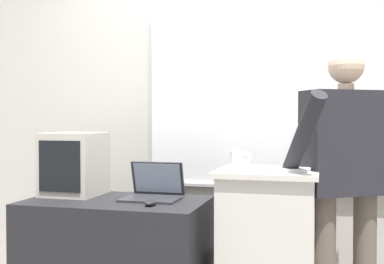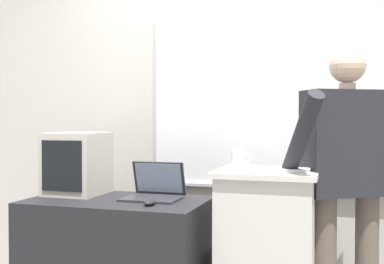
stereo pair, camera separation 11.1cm
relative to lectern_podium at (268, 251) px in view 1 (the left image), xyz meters
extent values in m
cube|color=beige|center=(-0.29, 0.70, 0.98)|extent=(6.40, 0.12, 2.89)
cube|color=#B7B7BC|center=(0.04, 0.63, 0.87)|extent=(1.97, 0.02, 1.21)
cube|color=white|center=(0.04, 0.63, 0.87)|extent=(1.92, 0.02, 1.16)
cube|color=#B7B7BC|center=(0.04, 0.61, 0.27)|extent=(1.73, 0.04, 0.02)
cube|color=beige|center=(0.00, 0.00, -0.02)|extent=(0.51, 0.47, 0.89)
cube|color=beige|center=(0.00, 0.00, 0.44)|extent=(0.56, 0.52, 0.03)
cube|color=black|center=(-0.89, -0.07, -0.10)|extent=(1.07, 0.62, 0.72)
cylinder|color=brown|center=(0.31, 0.07, -0.07)|extent=(0.13, 0.13, 0.78)
cylinder|color=brown|center=(0.54, 0.20, -0.07)|extent=(0.13, 0.13, 0.78)
cube|color=#232328|center=(0.42, 0.13, 0.61)|extent=(0.53, 0.43, 0.59)
cylinder|color=beige|center=(0.42, 0.13, 0.92)|extent=(0.09, 0.09, 0.04)
sphere|color=beige|center=(0.42, 0.13, 1.04)|extent=(0.20, 0.20, 0.20)
cylinder|color=#232328|center=(0.19, -0.17, 0.64)|extent=(0.28, 0.39, 0.49)
cube|color=#28282D|center=(-0.69, -0.04, 0.27)|extent=(0.34, 0.22, 0.01)
cube|color=#28282D|center=(-0.69, 0.10, 0.38)|extent=(0.33, 0.07, 0.21)
cube|color=#8C9EB2|center=(-0.69, 0.09, 0.38)|extent=(0.30, 0.06, 0.18)
cube|color=silver|center=(0.02, -0.06, 0.47)|extent=(0.42, 0.13, 0.02)
ellipsoid|color=black|center=(-0.63, -0.20, 0.28)|extent=(0.06, 0.10, 0.03)
cube|color=#BCB7A8|center=(-1.23, 0.05, 0.46)|extent=(0.34, 0.36, 0.40)
cube|color=black|center=(-1.23, -0.14, 0.46)|extent=(0.28, 0.01, 0.31)
cylinder|color=silver|center=(-0.21, 0.19, 0.50)|extent=(0.08, 0.08, 0.09)
torus|color=silver|center=(-0.15, 0.19, 0.51)|extent=(0.07, 0.02, 0.07)
camera|label=1|loc=(0.29, -2.71, 0.74)|focal=45.00mm
camera|label=2|loc=(0.40, -2.68, 0.74)|focal=45.00mm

